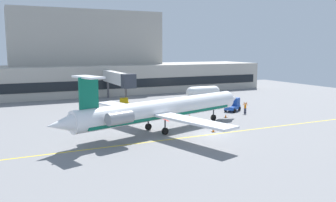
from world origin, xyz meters
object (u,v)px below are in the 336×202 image
object	(u,v)px
marshaller	(245,108)
baggage_tug	(233,105)
pushback_tractor	(200,102)
fuel_tank	(203,92)
belt_loader	(124,103)
regional_jet	(161,110)

from	to	relation	value
marshaller	baggage_tug	bearing A→B (deg)	95.86
pushback_tractor	baggage_tug	bearing A→B (deg)	-66.55
baggage_tug	fuel_tank	world-z (taller)	fuel_tank
pushback_tractor	marshaller	distance (m)	10.17
belt_loader	fuel_tank	distance (m)	19.70
belt_loader	fuel_tank	size ratio (longest dim) A/B	0.43
regional_jet	baggage_tug	bearing A→B (deg)	25.71
belt_loader	baggage_tug	bearing A→B (deg)	-37.39
marshaller	fuel_tank	bearing A→B (deg)	80.95
regional_jet	fuel_tank	world-z (taller)	regional_jet
regional_jet	belt_loader	size ratio (longest dim) A/B	8.95
baggage_tug	pushback_tractor	xyz separation A→B (m)	(-2.92, 6.73, -0.17)
belt_loader	fuel_tank	bearing A→B (deg)	10.16
belt_loader	marshaller	size ratio (longest dim) A/B	1.74
fuel_tank	marshaller	world-z (taller)	fuel_tank
pushback_tractor	belt_loader	size ratio (longest dim) A/B	0.96
baggage_tug	marshaller	distance (m)	2.94
marshaller	pushback_tractor	bearing A→B (deg)	108.44
fuel_tank	belt_loader	bearing A→B (deg)	-169.84
fuel_tank	baggage_tug	bearing A→B (deg)	-101.74
baggage_tug	belt_loader	size ratio (longest dim) A/B	1.06
marshaller	belt_loader	bearing A→B (deg)	137.13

